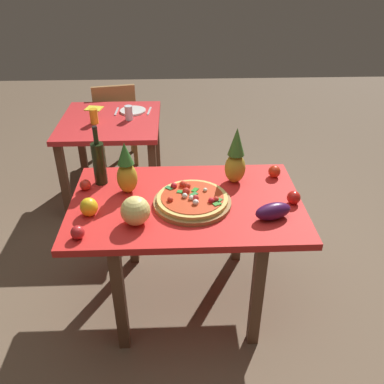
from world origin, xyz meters
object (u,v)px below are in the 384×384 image
Objects in this scene: display_table at (186,214)px; tomato_beside_pepper at (78,232)px; pizza at (192,198)px; drinking_glass_water at (129,113)px; dinner_plate at (133,111)px; knife_utensil at (149,111)px; dining_chair at (116,119)px; pineapple_right at (236,158)px; drinking_glass_juice at (94,116)px; background_table at (111,132)px; pizza_board at (192,202)px; tomato_at_corner at (85,185)px; melon at (135,211)px; eggplant at (273,211)px; bell_pepper at (89,207)px; tomato_by_bottle at (294,198)px; napkin_folded at (94,108)px; tomato_near_board at (274,172)px; fork_utensil at (117,111)px; pineapple_left at (126,171)px; wine_bottle at (99,162)px.

tomato_beside_pepper is (-0.54, -0.32, 0.12)m from display_table.
pizza is 3.34× the size of drinking_glass_water.
dinner_plate is 1.22× the size of knife_utensil.
dining_chair is 2.43× the size of pineapple_right.
dinner_plate is 0.14m from knife_utensil.
drinking_glass_juice is (-0.16, 1.50, 0.03)m from tomato_beside_pepper.
dining_chair reaches higher than background_table.
pizza reaches higher than pizza_board.
tomato_at_corner is (-0.62, 0.18, -0.01)m from pizza.
display_table is 3.01× the size of pizza_board.
background_table is 1.52m from melon.
pizza is at bearing -16.23° from tomato_at_corner.
bell_pepper is at bearing 175.57° from eggplant.
dinner_plate is (-0.45, 1.47, -0.03)m from pizza.
display_table is 1.47m from knife_utensil.
display_table is 3.31× the size of pizza.
drinking_glass_juice reaches higher than tomato_beside_pepper.
tomato_by_bottle is at bearing -51.79° from drinking_glass_water.
tomato_beside_pepper is 0.49× the size of napkin_folded.
tomato_beside_pepper is 0.92× the size of tomato_near_board.
dining_chair is 4.72× the size of knife_utensil.
fork_utensil is at bearing 60.27° from drinking_glass_juice.
tomato_at_corner reaches higher than pizza_board.
pizza_board is 0.56m from bell_pepper.
drinking_glass_water reaches higher than pizza.
dining_chair is at bearing 92.03° from tomato_at_corner.
melon is at bearing -19.31° from bell_pepper.
tomato_beside_pepper is 1.76m from fork_utensil.
pizza is 0.56m from tomato_by_bottle.
drinking_glass_juice is at bearing 96.41° from tomato_at_corner.
background_table is at bearing -146.30° from knife_utensil.
pineapple_left is at bearing 157.48° from pizza_board.
pineapple_right is at bearing -51.17° from napkin_folded.
fork_utensil is at bearing 77.89° from background_table.
display_table is 0.61m from tomato_by_bottle.
display_table is 3.72× the size of pineapple_right.
wine_bottle reaches higher than bell_pepper.
tomato_by_bottle and tomato_near_board have the same top height.
tomato_at_corner is at bearing 104.73° from bell_pepper.
wine_bottle is (-0.51, 0.22, 0.23)m from display_table.
pineapple_right reaches higher than background_table.
drinking_glass_juice reaches higher than napkin_folded.
pizza_board is 1.51m from knife_utensil.
wine_bottle is (-0.54, 0.26, 0.13)m from pizza_board.
eggplant is 2.89× the size of tomato_beside_pepper.
pizza_board is (0.63, -1.31, 0.13)m from background_table.
drinking_glass_water is (-1.03, 1.30, 0.02)m from tomato_by_bottle.
eggplant is 1.11× the size of fork_utensil.
pizza_board is at bearing -22.52° from pineapple_left.
tomato_near_board is 1.56m from drinking_glass_juice.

